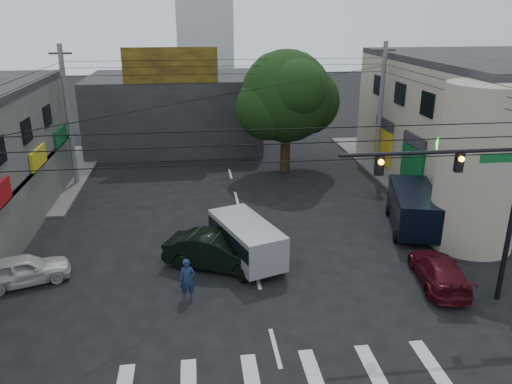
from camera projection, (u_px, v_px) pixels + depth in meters
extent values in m
plane|color=black|center=(263.00, 301.00, 20.15)|extent=(160.00, 160.00, 0.00)
cube|color=#514F4C|center=(458.00, 160.00, 39.06)|extent=(16.00, 16.00, 0.15)
cube|color=gray|center=(504.00, 124.00, 33.06)|extent=(14.00, 18.00, 8.00)
cylinder|color=gray|center=(479.00, 168.00, 23.83)|extent=(4.00, 4.00, 8.00)
cube|color=#232326|center=(175.00, 111.00, 42.90)|extent=(14.00, 10.00, 6.00)
cube|color=olive|center=(170.00, 65.00, 36.87)|extent=(7.00, 0.30, 2.60)
cylinder|color=black|center=(285.00, 143.00, 35.73)|extent=(0.70, 0.70, 4.40)
sphere|color=black|center=(286.00, 96.00, 34.61)|extent=(6.40, 6.40, 6.40)
cylinder|color=black|center=(512.00, 217.00, 19.12)|extent=(0.20, 0.20, 7.20)
cylinder|color=black|center=(434.00, 152.00, 17.79)|extent=(7.00, 0.14, 0.14)
cube|color=black|center=(459.00, 162.00, 18.04)|extent=(0.28, 0.22, 0.75)
cube|color=black|center=(379.00, 165.00, 17.69)|extent=(0.28, 0.22, 0.75)
sphere|color=orange|center=(462.00, 159.00, 17.86)|extent=(0.20, 0.20, 0.20)
sphere|color=orange|center=(381.00, 162.00, 17.50)|extent=(0.20, 0.20, 0.20)
cube|color=#0B5323|center=(498.00, 158.00, 18.19)|extent=(1.40, 0.06, 0.35)
cylinder|color=#59595B|center=(69.00, 117.00, 32.26)|extent=(0.32, 0.32, 9.20)
cylinder|color=#59595B|center=(380.00, 110.00, 34.76)|extent=(0.32, 0.32, 9.20)
imported|color=black|center=(218.00, 251.00, 22.58)|extent=(5.44, 6.21, 1.62)
imported|color=beige|center=(23.00, 270.00, 21.29)|extent=(3.85, 4.73, 1.30)
imported|color=#3F0912|center=(439.00, 271.00, 21.23)|extent=(3.14, 4.91, 1.26)
imported|color=#152649|center=(187.00, 280.00, 20.04)|extent=(0.69, 0.49, 1.75)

